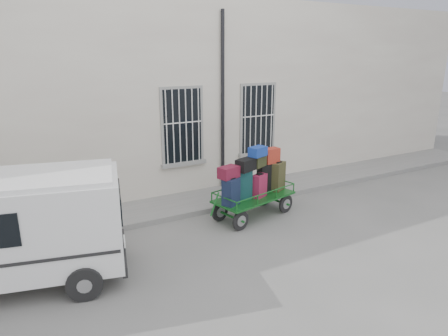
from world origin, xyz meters
TOP-DOWN VIEW (x-y plane):
  - ground at (0.00, 0.00)m, footprint 80.00×80.00m
  - building at (0.00, 5.50)m, footprint 24.00×5.15m
  - sidewalk at (0.00, 2.20)m, footprint 24.00×1.70m
  - luggage_cart at (0.66, 0.58)m, footprint 2.76×1.54m
  - van at (-5.32, -0.02)m, footprint 4.64×2.73m

SIDE VIEW (x-z plane):
  - ground at x=0.00m, z-range 0.00..0.00m
  - sidewalk at x=0.00m, z-range 0.00..0.15m
  - luggage_cart at x=0.66m, z-range 0.01..1.98m
  - van at x=-5.32m, z-range 0.16..2.36m
  - building at x=0.00m, z-range 0.00..6.00m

